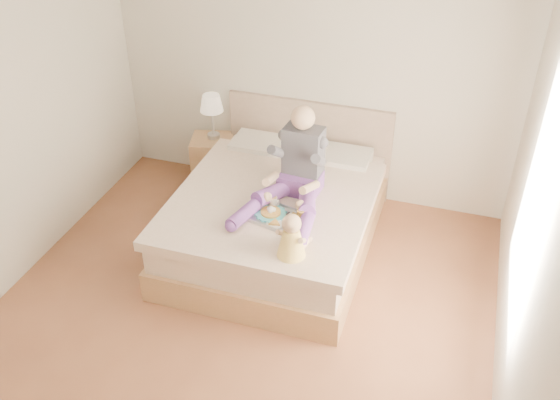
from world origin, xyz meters
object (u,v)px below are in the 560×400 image
(bed, at_px, (279,213))
(baby, at_px, (292,239))
(adult, at_px, (296,174))
(nightstand, at_px, (213,160))
(tray, at_px, (280,216))

(bed, distance_m, baby, 1.05)
(baby, bearing_deg, adult, 119.99)
(bed, relative_size, baby, 5.88)
(bed, height_order, nightstand, bed)
(adult, relative_size, tray, 2.06)
(tray, relative_size, baby, 1.33)
(baby, bearing_deg, nightstand, 144.85)
(bed, xyz_separation_m, nightstand, (-1.00, 0.80, -0.06))
(tray, height_order, baby, baby)
(bed, distance_m, tray, 0.58)
(bed, bearing_deg, nightstand, 141.48)
(adult, bearing_deg, tray, -90.29)
(nightstand, height_order, baby, baby)
(tray, xyz_separation_m, baby, (0.23, -0.41, 0.12))
(tray, bearing_deg, baby, -46.52)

